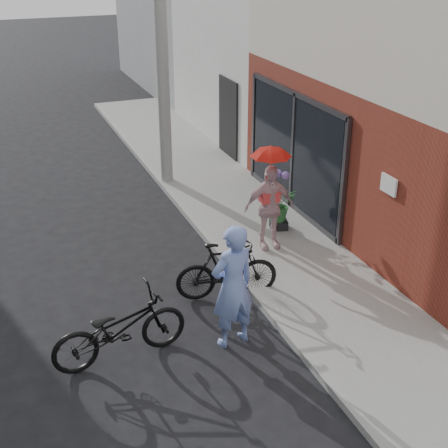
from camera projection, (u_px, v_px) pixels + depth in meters
ground at (212, 326)px, 9.69m from camera, size 80.00×80.00×0.00m
sidewalk at (277, 245)px, 12.04m from camera, size 2.20×24.00×0.12m
curb at (222, 256)px, 11.66m from camera, size 0.12×24.00×0.12m
plaster_building at (333, 9)px, 18.17m from camera, size 8.00×6.00×7.00m
utility_pole at (161, 35)px, 13.61m from camera, size 0.28×0.28×7.00m
officer at (233, 286)px, 8.90m from camera, size 0.78×0.59×1.92m
bike_left at (120, 328)px, 8.73m from camera, size 2.03×0.90×1.03m
bike_right at (227, 270)px, 10.24m from camera, size 1.76×0.80×1.02m
kimono_woman at (269, 207)px, 11.52m from camera, size 0.98×0.47×1.63m
parasol at (271, 149)px, 11.04m from camera, size 0.71×0.71×0.63m
planter at (279, 224)px, 12.56m from camera, size 0.42×0.42×0.18m
potted_plant at (279, 204)px, 12.38m from camera, size 0.62×0.54×0.69m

